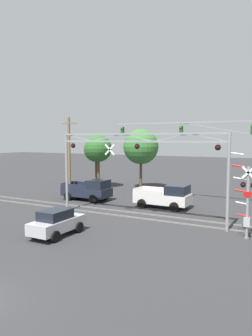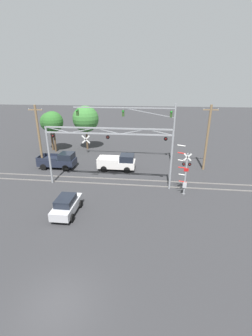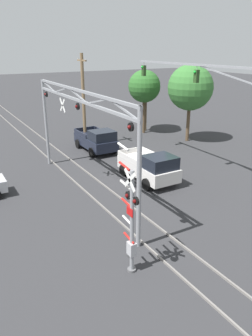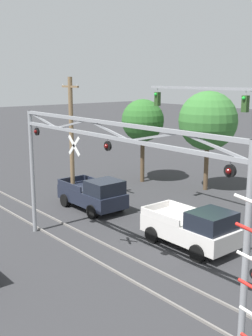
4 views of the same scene
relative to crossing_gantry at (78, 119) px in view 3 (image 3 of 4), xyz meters
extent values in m
cube|color=gray|center=(0.02, 0.28, -4.67)|extent=(80.00, 0.08, 0.10)
cube|color=gray|center=(0.02, 1.72, -4.67)|extent=(80.00, 0.08, 0.10)
cylinder|color=gray|center=(-6.50, 0.00, -1.52)|extent=(0.21, 0.21, 6.40)
cylinder|color=gray|center=(6.53, 0.00, -1.52)|extent=(0.21, 0.21, 6.40)
cube|color=gray|center=(0.02, 0.00, 1.06)|extent=(13.24, 0.14, 0.14)
cube|color=gray|center=(0.02, 0.00, 1.61)|extent=(13.24, 0.14, 0.14)
cube|color=gray|center=(-5.19, 0.00, 1.33)|extent=(2.62, 0.08, 0.63)
cube|color=gray|center=(-2.59, 0.00, 1.33)|extent=(2.62, 0.08, 0.63)
cube|color=gray|center=(0.02, 0.00, 1.33)|extent=(2.62, 0.08, 0.63)
cube|color=gray|center=(2.62, 0.00, 1.33)|extent=(2.62, 0.08, 0.63)
cube|color=gray|center=(5.23, 0.00, 1.33)|extent=(2.62, 0.08, 0.63)
cylinder|color=black|center=(-5.79, 0.00, 0.70)|extent=(0.38, 0.10, 0.38)
sphere|color=#590C0C|center=(-5.79, -0.07, 0.70)|extent=(0.18, 0.18, 0.18)
cylinder|color=gray|center=(-5.79, 0.00, 0.94)|extent=(0.04, 0.04, 0.10)
cylinder|color=black|center=(0.02, 0.00, 0.70)|extent=(0.38, 0.10, 0.38)
sphere|color=#590C0C|center=(0.02, -0.07, 0.70)|extent=(0.18, 0.18, 0.18)
cylinder|color=gray|center=(0.02, 0.00, 0.94)|extent=(0.04, 0.04, 0.10)
cylinder|color=black|center=(5.83, 0.00, 0.70)|extent=(0.38, 0.10, 0.38)
sphere|color=#590C0C|center=(5.83, -0.07, 0.70)|extent=(0.18, 0.18, 0.18)
cylinder|color=gray|center=(5.83, 0.00, 0.94)|extent=(0.04, 0.04, 0.10)
cube|color=white|center=(-2.26, -0.10, 0.44)|extent=(0.88, 0.03, 0.88)
cube|color=white|center=(-2.26, -0.10, 0.44)|extent=(0.88, 0.03, 0.88)
cylinder|color=black|center=(-2.26, -0.12, 0.44)|extent=(0.04, 0.04, 0.02)
cylinder|color=gray|center=(7.90, -1.18, -2.53)|extent=(0.16, 0.16, 4.37)
cylinder|color=#59595B|center=(7.90, -1.18, -4.67)|extent=(0.35, 0.35, 0.10)
cube|color=white|center=(7.90, -1.29, -0.70)|extent=(0.78, 0.03, 0.78)
cube|color=white|center=(7.90, -1.29, -0.70)|extent=(0.78, 0.03, 0.78)
cylinder|color=black|center=(7.90, -1.31, -0.70)|extent=(0.04, 0.04, 0.02)
cylinder|color=black|center=(7.62, -1.18, -1.45)|extent=(0.32, 0.09, 0.32)
sphere|color=#590C0C|center=(7.62, -1.24, -1.45)|extent=(0.16, 0.16, 0.16)
cylinder|color=black|center=(8.18, -1.18, -1.45)|extent=(0.32, 0.09, 0.32)
sphere|color=#590C0C|center=(8.18, -1.24, -1.45)|extent=(0.16, 0.16, 0.16)
cube|color=gray|center=(7.90, -1.18, -1.45)|extent=(0.64, 0.06, 0.06)
cube|color=red|center=(7.90, -1.28, -2.00)|extent=(0.44, 0.02, 0.32)
cube|color=#B2B2B7|center=(7.90, -1.18, -3.67)|extent=(0.36, 0.28, 0.56)
cylinder|color=red|center=(7.68, -1.18, -3.30)|extent=(0.75, 0.09, 0.18)
cylinder|color=white|center=(7.59, -1.18, -2.56)|extent=(0.75, 0.09, 0.18)
cylinder|color=red|center=(7.50, -1.18, -1.83)|extent=(0.75, 0.09, 0.18)
cylinder|color=white|center=(7.41, -1.18, -1.09)|extent=(0.75, 0.09, 0.18)
cylinder|color=red|center=(7.33, -1.18, -0.36)|extent=(0.75, 0.09, 0.18)
cylinder|color=white|center=(7.24, -1.18, 0.38)|extent=(0.75, 0.09, 0.18)
cube|color=#3F3F42|center=(7.77, -1.18, -4.01)|extent=(0.24, 0.12, 0.36)
cube|color=gray|center=(0.55, 8.15, 2.75)|extent=(13.56, 0.14, 0.14)
cube|color=gray|center=(3.94, 8.15, 2.15)|extent=(6.79, 0.08, 1.28)
cylinder|color=gray|center=(-5.73, 8.15, 2.60)|extent=(0.04, 0.04, 0.30)
cube|color=#28471E|center=(-5.73, 8.15, 2.04)|extent=(0.30, 0.26, 0.82)
sphere|color=green|center=(-5.73, 7.99, 2.32)|extent=(0.18, 0.18, 0.18)
cylinder|color=gray|center=(0.55, 8.15, 2.60)|extent=(0.04, 0.04, 0.30)
cube|color=#28471E|center=(0.55, 8.15, 2.04)|extent=(0.30, 0.26, 0.82)
sphere|color=green|center=(0.55, 7.99, 2.32)|extent=(0.18, 0.18, 0.18)
cube|color=silver|center=(0.09, 4.80, -3.89)|extent=(4.74, 2.09, 0.86)
cube|color=black|center=(1.44, 4.80, -3.06)|extent=(1.74, 1.92, 0.81)
cube|color=silver|center=(-0.88, 3.80, -3.28)|extent=(2.60, 0.08, 0.36)
cube|color=silver|center=(-0.88, 5.81, -3.28)|extent=(2.60, 0.08, 0.36)
cube|color=silver|center=(-2.23, 4.80, -3.28)|extent=(0.10, 2.01, 0.36)
cylinder|color=black|center=(1.56, 3.75, -4.31)|extent=(0.80, 0.24, 0.80)
cylinder|color=black|center=(1.56, 5.86, -4.31)|extent=(0.80, 0.24, 0.80)
cylinder|color=black|center=(-1.38, 3.75, -4.31)|extent=(0.80, 0.24, 0.80)
cylinder|color=black|center=(-1.38, 5.86, -4.31)|extent=(0.80, 0.24, 0.80)
cube|color=#1E2333|center=(-7.79, 4.61, -3.89)|extent=(4.78, 2.09, 0.86)
cube|color=black|center=(-6.43, 4.61, -3.06)|extent=(1.75, 1.92, 0.81)
cube|color=#1E2333|center=(-8.76, 3.60, -3.28)|extent=(2.62, 0.08, 0.36)
cube|color=#1E2333|center=(-8.76, 5.61, -3.28)|extent=(2.62, 0.08, 0.36)
cube|color=#1E2333|center=(-10.13, 4.61, -3.28)|extent=(0.10, 2.01, 0.36)
cylinder|color=black|center=(-6.31, 3.55, -4.31)|extent=(0.80, 0.24, 0.80)
cylinder|color=black|center=(-6.31, 5.66, -4.31)|extent=(0.80, 0.24, 0.80)
cylinder|color=black|center=(-9.27, 3.55, -4.31)|extent=(0.80, 0.24, 0.80)
cylinder|color=black|center=(-9.27, 5.66, -4.31)|extent=(0.80, 0.24, 0.80)
cylinder|color=brown|center=(-9.75, 4.48, -0.67)|extent=(0.28, 0.28, 8.08)
cube|color=brown|center=(-9.75, 4.48, 2.77)|extent=(1.80, 0.12, 0.12)
cylinder|color=silver|center=(-10.57, 4.48, 2.87)|extent=(0.08, 0.08, 0.12)
cylinder|color=silver|center=(-8.93, 4.48, 2.87)|extent=(0.08, 0.08, 0.12)
cylinder|color=brown|center=(-11.05, 11.72, -2.88)|extent=(0.32, 0.32, 3.68)
sphere|color=#2D6628|center=(-11.05, 11.72, 0.10)|extent=(3.26, 3.26, 3.26)
cylinder|color=brown|center=(-11.82, 12.40, -2.93)|extent=(0.32, 0.32, 3.57)
sphere|color=#2D6628|center=(-11.82, 12.40, -0.07)|extent=(3.07, 3.07, 3.07)
cylinder|color=brown|center=(-6.29, 13.67, -2.93)|extent=(0.32, 0.32, 3.58)
sphere|color=#387533|center=(-6.29, 13.67, 0.33)|extent=(4.18, 4.18, 4.18)
camera|label=1|loc=(10.66, -21.34, 1.26)|focal=35.00mm
camera|label=2|loc=(4.46, -21.99, 5.98)|focal=24.00mm
camera|label=3|loc=(17.34, -6.92, 3.85)|focal=35.00mm
camera|label=4|loc=(12.99, -9.79, 3.31)|focal=45.00mm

